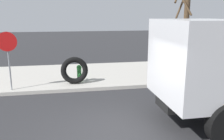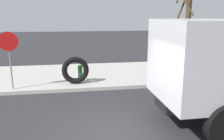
{
  "view_description": "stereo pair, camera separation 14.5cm",
  "coord_description": "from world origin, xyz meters",
  "px_view_note": "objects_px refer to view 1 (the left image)",
  "views": [
    {
      "loc": [
        -1.07,
        -5.54,
        3.14
      ],
      "look_at": [
        0.43,
        2.53,
        1.22
      ],
      "focal_mm": 38.47,
      "sensor_mm": 36.0,
      "label": 1
    },
    {
      "loc": [
        -0.92,
        -5.57,
        3.14
      ],
      "look_at": [
        0.43,
        2.53,
        1.22
      ],
      "focal_mm": 38.47,
      "sensor_mm": 36.0,
      "label": 2
    }
  ],
  "objects_px": {
    "loose_tire": "(74,70)",
    "stop_sign": "(8,50)",
    "bare_tree": "(186,22)",
    "fire_hydrant": "(79,73)"
  },
  "relations": [
    {
      "from": "fire_hydrant",
      "to": "stop_sign",
      "type": "bearing_deg",
      "value": -164.93
    },
    {
      "from": "loose_tire",
      "to": "stop_sign",
      "type": "relative_size",
      "value": 0.51
    },
    {
      "from": "stop_sign",
      "to": "bare_tree",
      "type": "bearing_deg",
      "value": 6.39
    },
    {
      "from": "loose_tire",
      "to": "bare_tree",
      "type": "relative_size",
      "value": 0.24
    },
    {
      "from": "stop_sign",
      "to": "bare_tree",
      "type": "distance_m",
      "value": 7.94
    },
    {
      "from": "fire_hydrant",
      "to": "loose_tire",
      "type": "bearing_deg",
      "value": -125.09
    },
    {
      "from": "fire_hydrant",
      "to": "loose_tire",
      "type": "xyz_separation_m",
      "value": [
        -0.21,
        -0.31,
        0.19
      ]
    },
    {
      "from": "loose_tire",
      "to": "bare_tree",
      "type": "height_order",
      "value": "bare_tree"
    },
    {
      "from": "bare_tree",
      "to": "fire_hydrant",
      "type": "bearing_deg",
      "value": -178.49
    },
    {
      "from": "loose_tire",
      "to": "stop_sign",
      "type": "bearing_deg",
      "value": -170.24
    }
  ]
}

